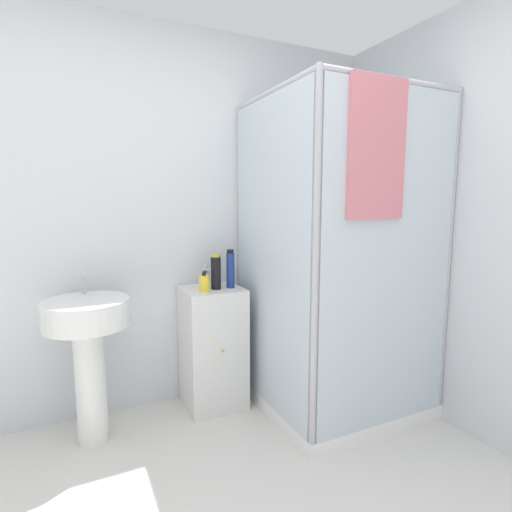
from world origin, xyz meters
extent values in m
cube|color=silver|center=(0.00, 1.70, 1.25)|extent=(6.40, 0.06, 2.50)
cube|color=white|center=(1.17, 1.17, 0.04)|extent=(1.00, 1.00, 0.09)
cylinder|color=#B2B2B7|center=(1.65, 1.65, 1.01)|extent=(0.04, 0.04, 2.03)
cylinder|color=#B2B2B7|center=(0.69, 1.65, 1.01)|extent=(0.04, 0.04, 2.03)
cylinder|color=#B2B2B7|center=(1.65, 0.69, 1.01)|extent=(0.04, 0.04, 2.03)
cylinder|color=#B2B2B7|center=(0.69, 0.69, 1.01)|extent=(0.04, 0.04, 2.03)
cylinder|color=#B2B2B7|center=(1.17, 0.69, 2.01)|extent=(0.96, 0.04, 0.04)
cylinder|color=#B2B2B7|center=(1.17, 1.65, 2.01)|extent=(0.96, 0.04, 0.04)
cylinder|color=#B2B2B7|center=(0.69, 1.17, 2.01)|extent=(0.04, 0.96, 0.04)
cylinder|color=#B2B2B7|center=(1.65, 1.17, 2.01)|extent=(0.04, 0.96, 0.04)
cube|color=silver|center=(1.17, 0.68, 1.04)|extent=(0.92, 0.01, 1.90)
cube|color=silver|center=(0.68, 1.17, 1.04)|extent=(0.01, 0.92, 1.90)
cylinder|color=#B7BABF|center=(1.42, 1.59, 0.85)|extent=(0.02, 0.02, 1.52)
cylinder|color=#B7BABF|center=(1.42, 1.54, 1.63)|extent=(0.07, 0.07, 0.04)
cube|color=#D1757F|center=(1.03, 0.66, 1.65)|extent=(0.36, 0.03, 0.72)
cube|color=silver|center=(0.41, 1.48, 0.41)|extent=(0.38, 0.36, 0.81)
sphere|color=gold|center=(0.41, 1.29, 0.45)|extent=(0.02, 0.02, 0.02)
cylinder|color=white|center=(-0.36, 1.38, 0.34)|extent=(0.17, 0.17, 0.69)
cylinder|color=white|center=(-0.36, 1.38, 0.76)|extent=(0.47, 0.47, 0.15)
cylinder|color=#B7BABF|center=(-0.36, 1.55, 0.90)|extent=(0.02, 0.02, 0.13)
cube|color=#B7BABF|center=(-0.36, 1.51, 0.96)|extent=(0.02, 0.07, 0.02)
cylinder|color=yellow|center=(0.34, 1.41, 0.86)|extent=(0.07, 0.07, 0.10)
cylinder|color=black|center=(0.34, 1.41, 0.92)|extent=(0.02, 0.02, 0.02)
cube|color=black|center=(0.34, 1.40, 0.94)|extent=(0.02, 0.04, 0.01)
cylinder|color=black|center=(0.43, 1.45, 0.92)|extent=(0.07, 0.07, 0.21)
cylinder|color=gold|center=(0.43, 1.45, 1.03)|extent=(0.06, 0.06, 0.02)
cylinder|color=navy|center=(0.53, 1.45, 0.93)|extent=(0.05, 0.05, 0.23)
cylinder|color=black|center=(0.53, 1.45, 1.05)|extent=(0.05, 0.05, 0.02)
cylinder|color=white|center=(0.40, 1.55, 0.87)|extent=(0.04, 0.04, 0.12)
cylinder|color=silver|center=(0.40, 1.55, 0.94)|extent=(0.02, 0.02, 0.02)
cube|color=silver|center=(0.40, 1.54, 0.95)|extent=(0.01, 0.02, 0.01)
camera|label=1|loc=(-0.43, -0.97, 1.38)|focal=28.00mm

